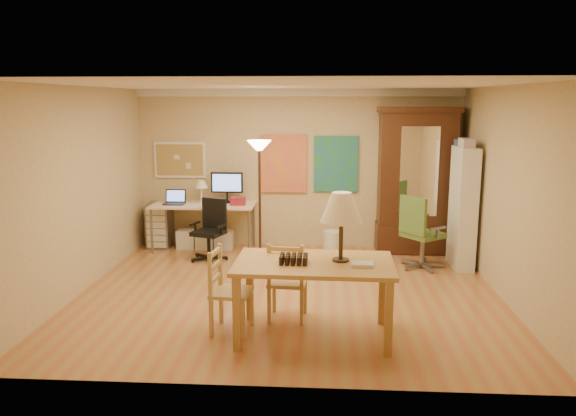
# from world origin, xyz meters

# --- Properties ---
(floor) EXTENTS (5.50, 5.50, 0.00)m
(floor) POSITION_xyz_m (0.00, 0.00, 0.00)
(floor) COLOR #B0663E
(floor) RESTS_ON ground
(crown_molding) EXTENTS (5.50, 0.08, 0.12)m
(crown_molding) POSITION_xyz_m (0.00, 2.46, 2.64)
(crown_molding) COLOR white
(crown_molding) RESTS_ON floor
(corkboard) EXTENTS (0.90, 0.04, 0.62)m
(corkboard) POSITION_xyz_m (-2.05, 2.47, 1.50)
(corkboard) COLOR #A1894C
(corkboard) RESTS_ON floor
(art_panel_left) EXTENTS (0.80, 0.04, 1.00)m
(art_panel_left) POSITION_xyz_m (-0.25, 2.47, 1.45)
(art_panel_left) COLOR gold
(art_panel_left) RESTS_ON floor
(art_panel_right) EXTENTS (0.75, 0.04, 0.95)m
(art_panel_right) POSITION_xyz_m (0.65, 2.47, 1.45)
(art_panel_right) COLOR teal
(art_panel_right) RESTS_ON floor
(dining_table) EXTENTS (1.70, 1.05, 1.57)m
(dining_table) POSITION_xyz_m (0.45, -1.36, 1.00)
(dining_table) COLOR #9C6833
(dining_table) RESTS_ON floor
(ladder_chair_back) EXTENTS (0.46, 0.45, 0.93)m
(ladder_chair_back) POSITION_xyz_m (0.03, -0.92, 0.44)
(ladder_chair_back) COLOR #AC8B4E
(ladder_chair_back) RESTS_ON floor
(ladder_chair_left) EXTENTS (0.46, 0.48, 0.94)m
(ladder_chair_left) POSITION_xyz_m (-0.59, -1.28, 0.44)
(ladder_chair_left) COLOR #AC8B4E
(ladder_chair_left) RESTS_ON floor
(torchiere_lamp) EXTENTS (0.35, 0.35, 1.95)m
(torchiere_lamp) POSITION_xyz_m (-0.49, 0.97, 1.56)
(torchiere_lamp) COLOR #41241A
(torchiere_lamp) RESTS_ON floor
(computer_desk) EXTENTS (1.73, 0.76, 1.31)m
(computer_desk) POSITION_xyz_m (-1.55, 2.16, 0.48)
(computer_desk) COLOR beige
(computer_desk) RESTS_ON floor
(office_chair_black) EXTENTS (0.60, 0.60, 0.97)m
(office_chair_black) POSITION_xyz_m (-1.36, 1.50, 0.26)
(office_chair_black) COLOR black
(office_chair_black) RESTS_ON floor
(office_chair_green) EXTENTS (0.71, 0.71, 1.12)m
(office_chair_green) POSITION_xyz_m (1.92, 1.25, 0.30)
(office_chair_green) COLOR slate
(office_chair_green) RESTS_ON floor
(drawer_cart) EXTENTS (0.38, 0.46, 0.77)m
(drawer_cart) POSITION_xyz_m (-2.39, 2.25, 0.38)
(drawer_cart) COLOR slate
(drawer_cart) RESTS_ON floor
(armoire) EXTENTS (1.31, 0.62, 2.41)m
(armoire) POSITION_xyz_m (1.97, 2.24, 1.05)
(armoire) COLOR #311A0D
(armoire) RESTS_ON floor
(bookshelf) EXTENTS (0.27, 0.73, 1.83)m
(bookshelf) POSITION_xyz_m (2.55, 1.38, 0.91)
(bookshelf) COLOR white
(bookshelf) RESTS_ON floor
(wastebin) EXTENTS (0.31, 0.31, 0.38)m
(wastebin) POSITION_xyz_m (0.60, 1.99, 0.19)
(wastebin) COLOR silver
(wastebin) RESTS_ON floor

